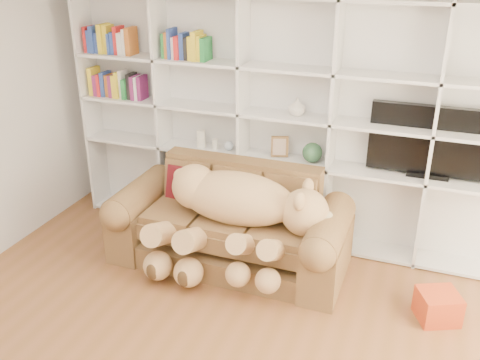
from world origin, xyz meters
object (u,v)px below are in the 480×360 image
at_px(teddy_bear, 234,211).
at_px(gift_box, 438,306).
at_px(sofa, 231,228).
at_px(tv, 432,142).

distance_m(teddy_bear, gift_box, 1.85).
bearing_deg(gift_box, teddy_bear, 178.31).
distance_m(sofa, teddy_bear, 0.36).
bearing_deg(tv, gift_box, -75.96).
height_order(sofa, tv, tv).
xyz_separation_m(sofa, gift_box, (1.89, -0.24, -0.22)).
relative_size(teddy_bear, gift_box, 5.17).
xyz_separation_m(teddy_bear, tv, (1.55, 0.86, 0.55)).
bearing_deg(teddy_bear, sofa, 126.88).
distance_m(sofa, tv, 1.98).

